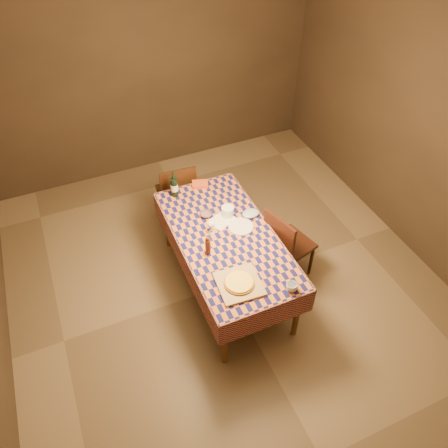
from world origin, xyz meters
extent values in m
plane|color=brown|center=(0.00, 0.00, 0.00)|extent=(5.00, 5.00, 0.00)
plane|color=white|center=(0.00, 0.00, 2.70)|extent=(5.00, 5.00, 0.00)
cube|color=#34271D|center=(0.00, 2.50, 1.35)|extent=(4.50, 0.10, 2.70)
cube|color=#34271D|center=(2.25, 0.00, 1.35)|extent=(0.10, 5.00, 2.70)
cylinder|color=brown|center=(-0.38, -0.83, 0.38)|extent=(0.06, 0.06, 0.75)
cylinder|color=brown|center=(0.38, -0.83, 0.38)|extent=(0.06, 0.06, 0.75)
cylinder|color=brown|center=(-0.38, 0.83, 0.38)|extent=(0.06, 0.06, 0.75)
cylinder|color=brown|center=(0.38, 0.83, 0.38)|extent=(0.06, 0.06, 0.75)
cube|color=brown|center=(0.00, 0.00, 0.74)|extent=(0.90, 1.80, 0.03)
cube|color=brown|center=(0.00, 0.00, 0.76)|extent=(0.92, 1.82, 0.02)
cube|color=brown|center=(0.00, -0.92, 0.62)|extent=(0.94, 0.01, 0.30)
cube|color=brown|center=(0.00, 0.92, 0.62)|extent=(0.94, 0.01, 0.30)
cube|color=brown|center=(-0.47, 0.00, 0.62)|extent=(0.01, 1.84, 0.30)
cube|color=brown|center=(0.47, 0.00, 0.62)|extent=(0.01, 1.84, 0.30)
cube|color=#9E7E4A|center=(-0.13, -0.59, 0.78)|extent=(0.41, 0.41, 0.02)
cylinder|color=#9F651A|center=(-0.13, -0.59, 0.80)|extent=(0.36, 0.36, 0.02)
cylinder|color=gold|center=(-0.13, -0.59, 0.82)|extent=(0.33, 0.33, 0.01)
cylinder|color=#4C2111|center=(-0.24, -0.13, 0.86)|extent=(0.06, 0.06, 0.17)
sphere|color=#4C2111|center=(-0.24, -0.13, 0.96)|extent=(0.04, 0.04, 0.04)
imported|color=#604851|center=(-0.07, 0.36, 0.79)|extent=(0.14, 0.14, 0.04)
cylinder|color=white|center=(-0.11, 0.12, 0.77)|extent=(0.08, 0.08, 0.00)
cylinder|color=white|center=(-0.11, 0.12, 0.81)|extent=(0.01, 0.01, 0.07)
sphere|color=white|center=(-0.11, 0.12, 0.88)|extent=(0.07, 0.07, 0.07)
ellipsoid|color=#420808|center=(-0.11, 0.12, 0.87)|extent=(0.05, 0.05, 0.03)
cylinder|color=black|center=(-0.26, 0.80, 0.88)|extent=(0.08, 0.08, 0.22)
cylinder|color=black|center=(-0.26, 0.80, 1.04)|extent=(0.03, 0.03, 0.09)
cylinder|color=beige|center=(-0.26, 0.80, 0.88)|extent=(0.08, 0.08, 0.08)
cylinder|color=silver|center=(0.14, 0.28, 0.82)|extent=(0.16, 0.16, 0.11)
cube|color=#C9461A|center=(0.05, 0.84, 0.79)|extent=(0.20, 0.17, 0.04)
cylinder|color=silver|center=(0.19, 0.06, 0.78)|extent=(0.33, 0.33, 0.01)
imported|color=silver|center=(0.27, -0.82, 0.81)|extent=(0.12, 0.12, 0.08)
cube|color=silver|center=(0.05, 0.23, 0.77)|extent=(0.31, 0.28, 0.00)
ellipsoid|color=#93A5BC|center=(0.36, 0.18, 0.80)|extent=(0.22, 0.19, 0.05)
cube|color=black|center=(-0.14, 1.20, 0.45)|extent=(0.45, 0.45, 0.04)
cube|color=black|center=(-0.15, 1.00, 0.70)|extent=(0.42, 0.06, 0.46)
cylinder|color=black|center=(0.06, 1.37, 0.21)|extent=(0.04, 0.04, 0.43)
cylinder|color=black|center=(-0.30, 1.39, 0.21)|extent=(0.04, 0.04, 0.43)
cylinder|color=black|center=(0.03, 1.01, 0.21)|extent=(0.04, 0.04, 0.43)
cylinder|color=black|center=(-0.33, 1.03, 0.21)|extent=(0.04, 0.04, 0.43)
cube|color=black|center=(0.71, -0.09, 0.45)|extent=(0.51, 0.51, 0.04)
cube|color=black|center=(0.52, -0.14, 0.70)|extent=(0.14, 0.41, 0.46)
cylinder|color=black|center=(0.93, -0.22, 0.21)|extent=(0.04, 0.04, 0.43)
cylinder|color=black|center=(0.84, 0.13, 0.21)|extent=(0.04, 0.04, 0.43)
cylinder|color=black|center=(0.58, -0.31, 0.21)|extent=(0.04, 0.04, 0.43)
cylinder|color=black|center=(0.49, 0.04, 0.21)|extent=(0.04, 0.04, 0.43)
camera|label=1|loc=(-1.21, -2.74, 3.86)|focal=35.00mm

